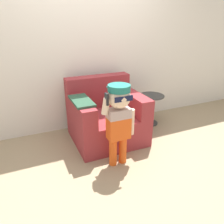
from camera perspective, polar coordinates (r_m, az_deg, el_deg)
name	(u,v)px	position (r m, az deg, el deg)	size (l,w,h in m)	color
ground_plane	(103,142)	(3.25, -2.49, -7.92)	(10.00, 10.00, 0.00)	#998466
wall_back	(84,46)	(3.46, -7.20, 16.72)	(10.00, 0.05, 2.60)	silver
armchair	(106,117)	(3.23, -1.68, -1.42)	(1.01, 0.92, 0.89)	maroon
person_child	(119,114)	(2.49, 1.73, -0.40)	(0.42, 0.31, 1.02)	#E05119
side_table	(151,107)	(3.75, 10.14, 1.36)	(0.41, 0.41, 0.51)	#333333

